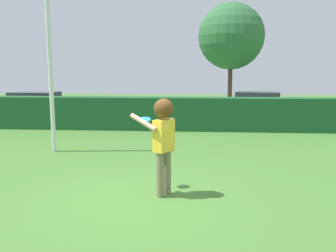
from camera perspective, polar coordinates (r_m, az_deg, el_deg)
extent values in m
plane|color=#45772F|center=(6.50, -4.86, -11.65)|extent=(60.00, 60.00, 0.00)
cylinder|color=#777052|center=(6.43, -1.27, -7.91)|extent=(0.14, 0.14, 0.84)
cylinder|color=#777052|center=(6.58, -0.13, -7.53)|extent=(0.14, 0.14, 0.84)
cube|color=yellow|center=(6.34, -0.70, -1.55)|extent=(0.40, 0.44, 0.58)
cylinder|color=tan|center=(6.31, -4.02, 0.59)|extent=(0.56, 0.42, 0.30)
cylinder|color=tan|center=(6.52, 0.62, -1.44)|extent=(0.09, 0.09, 0.62)
sphere|color=tan|center=(6.27, -0.71, 2.58)|extent=(0.22, 0.22, 0.22)
sphere|color=#563618|center=(6.27, -0.71, 2.86)|extent=(0.36, 0.36, 0.36)
cylinder|color=#268CE5|center=(6.78, -3.87, 1.02)|extent=(0.25, 0.25, 0.08)
cylinder|color=silver|center=(10.43, -18.69, 10.90)|extent=(0.12, 0.12, 5.47)
cube|color=#1A5028|center=(13.84, 0.25, 2.03)|extent=(18.79, 0.90, 1.28)
cube|color=black|center=(19.41, -20.75, 3.21)|extent=(4.34, 2.08, 0.55)
cube|color=#2D333D|center=(19.38, -20.83, 4.60)|extent=(2.34, 1.76, 0.40)
cylinder|color=black|center=(19.50, -15.71, 2.66)|extent=(0.61, 0.16, 0.60)
cylinder|color=black|center=(17.99, -18.03, 2.07)|extent=(0.61, 0.16, 0.60)
cylinder|color=black|center=(20.93, -23.01, 2.68)|extent=(0.61, 0.16, 0.60)
cylinder|color=black|center=(19.53, -25.69, 2.13)|extent=(0.61, 0.16, 0.60)
cube|color=white|center=(18.98, 14.38, 3.39)|extent=(4.48, 2.64, 0.55)
cube|color=#2D333D|center=(18.94, 14.44, 4.82)|extent=(2.51, 2.04, 0.40)
cylinder|color=black|center=(19.82, 18.76, 2.61)|extent=(0.61, 0.24, 0.60)
cylinder|color=black|center=(18.13, 18.81, 2.08)|extent=(0.61, 0.24, 0.60)
cylinder|color=black|center=(19.99, 10.31, 2.99)|extent=(0.61, 0.24, 0.60)
cylinder|color=black|center=(18.32, 9.58, 2.49)|extent=(0.61, 0.24, 0.60)
cylinder|color=#533629|center=(19.94, 10.02, 6.60)|extent=(0.24, 0.24, 3.11)
sphere|color=#316C3C|center=(20.02, 10.23, 14.15)|extent=(3.59, 3.59, 3.59)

